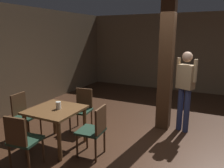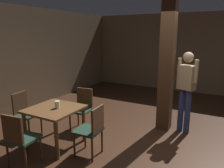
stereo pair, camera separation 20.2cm
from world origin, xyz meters
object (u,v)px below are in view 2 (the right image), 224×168
Objects in this scene: chair_east at (92,128)px; chair_west at (25,111)px; chair_south at (20,137)px; chair_north at (82,107)px; napkin_cup at (57,105)px; dining_table at (55,114)px; standing_person at (186,87)px.

chair_west is at bearing 179.24° from chair_east.
chair_south and chair_north have the same top height.
chair_west is 0.95m from napkin_cup.
chair_north is 6.63× the size of napkin_cup.
dining_table is 0.85m from chair_north.
chair_south is 1.65m from chair_north.
chair_south reaches higher than napkin_cup.
chair_south is 1.00× the size of chair_east.
chair_south and chair_east have the same top height.
chair_south is 0.52× the size of standing_person.
chair_west is at bearing -149.31° from standing_person.
chair_south is at bearing -87.88° from dining_table.
chair_south is 6.63× the size of napkin_cup.
standing_person is at bearing 23.90° from chair_north.
dining_table is at bearing -154.86° from napkin_cup.
napkin_cup is at bearing 0.10° from chair_west.
standing_person reaches higher than napkin_cup.
chair_north is 2.25m from standing_person.
chair_north is at bearing 88.84° from dining_table.
chair_north is at bearing 92.71° from napkin_cup.
napkin_cup is 0.08× the size of standing_person.
chair_east is (0.80, 0.81, 0.00)m from chair_south.
standing_person reaches higher than chair_south.
dining_table is 0.84m from chair_east.
chair_north reaches higher than dining_table.
napkin_cup is at bearing -87.29° from chair_north.
napkin_cup is at bearing -139.10° from standing_person.
dining_table is 0.86m from chair_west.
chair_north is (0.02, 0.84, -0.10)m from dining_table.
dining_table is 0.20m from napkin_cup.
chair_east is at bearing -45.81° from chair_north.
chair_south is (0.03, -0.81, -0.10)m from dining_table.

